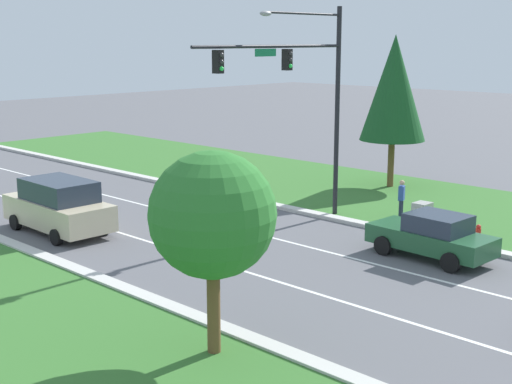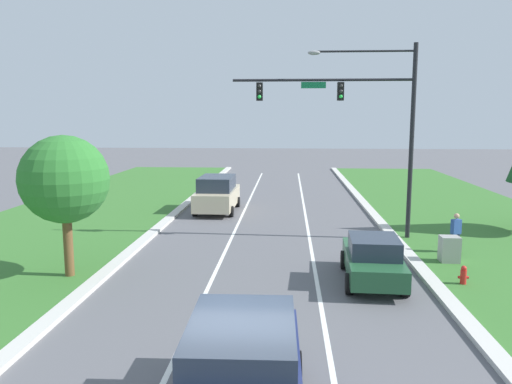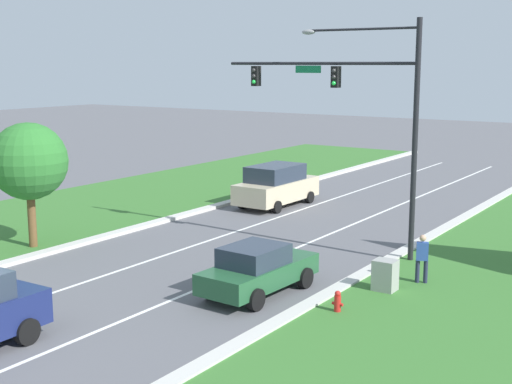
{
  "view_description": "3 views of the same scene",
  "coord_description": "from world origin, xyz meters",
  "px_view_note": "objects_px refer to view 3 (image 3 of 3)",
  "views": [
    {
      "loc": [
        -17.58,
        -4.15,
        7.41
      ],
      "look_at": [
        0.8,
        13.45,
        1.96
      ],
      "focal_mm": 50.0,
      "sensor_mm": 36.0,
      "label": 1
    },
    {
      "loc": [
        0.79,
        -8.72,
        5.55
      ],
      "look_at": [
        -0.78,
        15.43,
        1.9
      ],
      "focal_mm": 35.0,
      "sensor_mm": 36.0,
      "label": 2
    },
    {
      "loc": [
        15.58,
        -10.16,
        7.16
      ],
      "look_at": [
        0.03,
        13.16,
        2.1
      ],
      "focal_mm": 50.0,
      "sensor_mm": 36.0,
      "label": 3
    }
  ],
  "objects_px": {
    "traffic_signal_mast": "(359,101)",
    "fire_hydrant": "(338,303)",
    "forest_sedan": "(258,269)",
    "utility_cabinet": "(385,276)",
    "champagne_suv": "(276,185)",
    "oak_near_left_tree": "(29,162)",
    "pedestrian": "(422,257)"
  },
  "relations": [
    {
      "from": "traffic_signal_mast",
      "to": "oak_near_left_tree",
      "type": "xyz_separation_m",
      "value": [
        -10.85,
        -6.4,
        -2.34
      ]
    },
    {
      "from": "traffic_signal_mast",
      "to": "pedestrian",
      "type": "bearing_deg",
      "value": -34.47
    },
    {
      "from": "traffic_signal_mast",
      "to": "fire_hydrant",
      "type": "height_order",
      "value": "traffic_signal_mast"
    },
    {
      "from": "utility_cabinet",
      "to": "fire_hydrant",
      "type": "height_order",
      "value": "utility_cabinet"
    },
    {
      "from": "utility_cabinet",
      "to": "oak_near_left_tree",
      "type": "relative_size",
      "value": 0.21
    },
    {
      "from": "pedestrian",
      "to": "oak_near_left_tree",
      "type": "xyz_separation_m",
      "value": [
        -14.4,
        -3.97,
        2.5
      ]
    },
    {
      "from": "champagne_suv",
      "to": "oak_near_left_tree",
      "type": "height_order",
      "value": "oak_near_left_tree"
    },
    {
      "from": "forest_sedan",
      "to": "oak_near_left_tree",
      "type": "height_order",
      "value": "oak_near_left_tree"
    },
    {
      "from": "forest_sedan",
      "to": "oak_near_left_tree",
      "type": "xyz_separation_m",
      "value": [
        -10.45,
        -0.21,
        2.63
      ]
    },
    {
      "from": "forest_sedan",
      "to": "utility_cabinet",
      "type": "bearing_deg",
      "value": 38.49
    },
    {
      "from": "pedestrian",
      "to": "fire_hydrant",
      "type": "xyz_separation_m",
      "value": [
        -1.01,
        -3.99,
        -0.59
      ]
    },
    {
      "from": "pedestrian",
      "to": "oak_near_left_tree",
      "type": "height_order",
      "value": "oak_near_left_tree"
    },
    {
      "from": "traffic_signal_mast",
      "to": "utility_cabinet",
      "type": "height_order",
      "value": "traffic_signal_mast"
    },
    {
      "from": "fire_hydrant",
      "to": "oak_near_left_tree",
      "type": "distance_m",
      "value": 13.74
    },
    {
      "from": "traffic_signal_mast",
      "to": "utility_cabinet",
      "type": "bearing_deg",
      "value": -53.15
    },
    {
      "from": "fire_hydrant",
      "to": "oak_near_left_tree",
      "type": "relative_size",
      "value": 0.14
    },
    {
      "from": "champagne_suv",
      "to": "traffic_signal_mast",
      "type": "bearing_deg",
      "value": -38.59
    },
    {
      "from": "fire_hydrant",
      "to": "oak_near_left_tree",
      "type": "height_order",
      "value": "oak_near_left_tree"
    },
    {
      "from": "fire_hydrant",
      "to": "oak_near_left_tree",
      "type": "bearing_deg",
      "value": 179.88
    },
    {
      "from": "forest_sedan",
      "to": "fire_hydrant",
      "type": "height_order",
      "value": "forest_sedan"
    },
    {
      "from": "champagne_suv",
      "to": "forest_sedan",
      "type": "distance_m",
      "value": 14.21
    },
    {
      "from": "oak_near_left_tree",
      "to": "utility_cabinet",
      "type": "bearing_deg",
      "value": 10.58
    },
    {
      "from": "forest_sedan",
      "to": "pedestrian",
      "type": "distance_m",
      "value": 5.45
    },
    {
      "from": "champagne_suv",
      "to": "fire_hydrant",
      "type": "bearing_deg",
      "value": -50.64
    },
    {
      "from": "utility_cabinet",
      "to": "fire_hydrant",
      "type": "distance_m",
      "value": 2.62
    },
    {
      "from": "forest_sedan",
      "to": "oak_near_left_tree",
      "type": "relative_size",
      "value": 0.89
    },
    {
      "from": "traffic_signal_mast",
      "to": "champagne_suv",
      "type": "bearing_deg",
      "value": 140.52
    },
    {
      "from": "champagne_suv",
      "to": "pedestrian",
      "type": "bearing_deg",
      "value": -37.05
    },
    {
      "from": "champagne_suv",
      "to": "forest_sedan",
      "type": "relative_size",
      "value": 1.16
    },
    {
      "from": "traffic_signal_mast",
      "to": "pedestrian",
      "type": "relative_size",
      "value": 5.17
    },
    {
      "from": "traffic_signal_mast",
      "to": "oak_near_left_tree",
      "type": "relative_size",
      "value": 1.76
    },
    {
      "from": "forest_sedan",
      "to": "pedestrian",
      "type": "relative_size",
      "value": 2.61
    }
  ]
}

